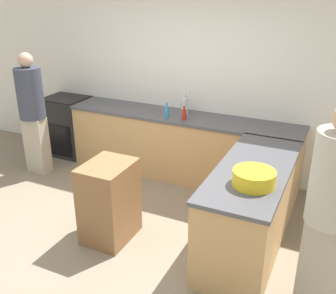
# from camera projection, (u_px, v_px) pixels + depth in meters

# --- Properties ---
(ground_plane) EXTENTS (14.00, 14.00, 0.00)m
(ground_plane) POSITION_uv_depth(u_px,v_px,m) (117.00, 240.00, 4.29)
(ground_plane) COLOR gray
(wall_back) EXTENTS (8.00, 0.06, 2.70)m
(wall_back) POSITION_uv_depth(u_px,v_px,m) (191.00, 79.00, 5.48)
(wall_back) COLOR white
(wall_back) RESTS_ON ground_plane
(counter_back) EXTENTS (3.30, 0.63, 0.92)m
(counter_back) POSITION_uv_depth(u_px,v_px,m) (181.00, 146.00, 5.54)
(counter_back) COLOR tan
(counter_back) RESTS_ON ground_plane
(counter_peninsula) EXTENTS (0.69, 1.81, 0.92)m
(counter_peninsula) POSITION_uv_depth(u_px,v_px,m) (251.00, 207.00, 4.04)
(counter_peninsula) COLOR tan
(counter_peninsula) RESTS_ON ground_plane
(range_oven) EXTENTS (0.69, 0.60, 0.93)m
(range_oven) POSITION_uv_depth(u_px,v_px,m) (68.00, 126.00, 6.33)
(range_oven) COLOR black
(range_oven) RESTS_ON ground_plane
(island_table) EXTENTS (0.46, 0.58, 0.88)m
(island_table) POSITION_uv_depth(u_px,v_px,m) (109.00, 202.00, 4.18)
(island_table) COLOR brown
(island_table) RESTS_ON ground_plane
(mixing_bowl) EXTENTS (0.38, 0.38, 0.14)m
(mixing_bowl) POSITION_uv_depth(u_px,v_px,m) (254.00, 178.00, 3.49)
(mixing_bowl) COLOR yellow
(mixing_bowl) RESTS_ON counter_peninsula
(dish_soap_bottle) EXTENTS (0.06, 0.06, 0.21)m
(dish_soap_bottle) POSITION_uv_depth(u_px,v_px,m) (167.00, 112.00, 5.25)
(dish_soap_bottle) COLOR #338CBF
(dish_soap_bottle) RESTS_ON counter_back
(hot_sauce_bottle) EXTENTS (0.06, 0.06, 0.19)m
(hot_sauce_bottle) POSITION_uv_depth(u_px,v_px,m) (184.00, 114.00, 5.17)
(hot_sauce_bottle) COLOR red
(hot_sauce_bottle) RESTS_ON counter_back
(vinegar_bottle_clear) EXTENTS (0.09, 0.09, 0.31)m
(vinegar_bottle_clear) POSITION_uv_depth(u_px,v_px,m) (185.00, 105.00, 5.38)
(vinegar_bottle_clear) COLOR silver
(vinegar_bottle_clear) RESTS_ON counter_back
(person_by_range) EXTENTS (0.36, 0.36, 1.75)m
(person_by_range) POSITION_uv_depth(u_px,v_px,m) (32.00, 110.00, 5.49)
(person_by_range) COLOR #ADA38E
(person_by_range) RESTS_ON ground_plane
(person_at_peninsula) EXTENTS (0.37, 0.37, 1.81)m
(person_at_peninsula) POSITION_uv_depth(u_px,v_px,m) (330.00, 209.00, 3.02)
(person_at_peninsula) COLOR #ADA38E
(person_at_peninsula) RESTS_ON ground_plane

